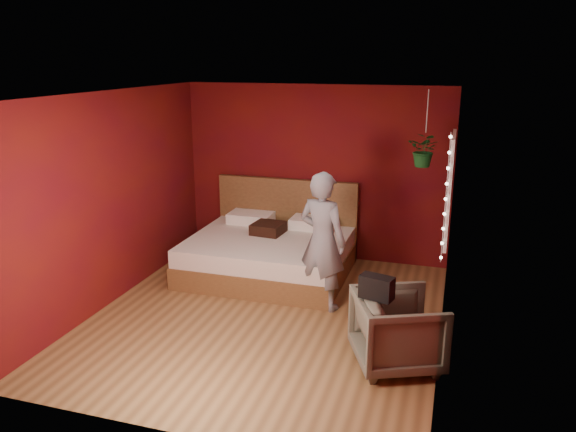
# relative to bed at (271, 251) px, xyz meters

# --- Properties ---
(floor) EXTENTS (4.50, 4.50, 0.00)m
(floor) POSITION_rel_bed_xyz_m (0.41, -1.37, -0.31)
(floor) COLOR olive
(floor) RESTS_ON ground
(room_walls) EXTENTS (4.04, 4.54, 2.62)m
(room_walls) POSITION_rel_bed_xyz_m (0.41, -1.37, 1.37)
(room_walls) COLOR #65150A
(room_walls) RESTS_ON ground
(window) EXTENTS (0.05, 0.97, 1.27)m
(window) POSITION_rel_bed_xyz_m (2.38, -0.47, 1.19)
(window) COLOR white
(window) RESTS_ON room_walls
(fairy_lights) EXTENTS (0.04, 0.04, 1.45)m
(fairy_lights) POSITION_rel_bed_xyz_m (2.35, -1.00, 1.19)
(fairy_lights) COLOR silver
(fairy_lights) RESTS_ON room_walls
(bed) EXTENTS (2.18, 1.85, 1.20)m
(bed) POSITION_rel_bed_xyz_m (0.00, 0.00, 0.00)
(bed) COLOR brown
(bed) RESTS_ON ground
(person) EXTENTS (0.72, 0.58, 1.70)m
(person) POSITION_rel_bed_xyz_m (0.97, -0.91, 0.54)
(person) COLOR gray
(person) RESTS_ON ground
(armchair) EXTENTS (1.08, 1.07, 0.75)m
(armchair) POSITION_rel_bed_xyz_m (2.01, -2.00, 0.06)
(armchair) COLOR #635E4E
(armchair) RESTS_ON ground
(handbag) EXTENTS (0.35, 0.24, 0.23)m
(handbag) POSITION_rel_bed_xyz_m (1.80, -2.14, 0.55)
(handbag) COLOR black
(handbag) RESTS_ON armchair
(throw_pillow) EXTENTS (0.46, 0.46, 0.15)m
(throw_pillow) POSITION_rel_bed_xyz_m (-0.06, 0.09, 0.31)
(throw_pillow) COLOR #321810
(throw_pillow) RESTS_ON bed
(hanging_plant) EXTENTS (0.48, 0.45, 0.96)m
(hanging_plant) POSITION_rel_bed_xyz_m (2.04, 0.02, 1.55)
(hanging_plant) COLOR silver
(hanging_plant) RESTS_ON room_walls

